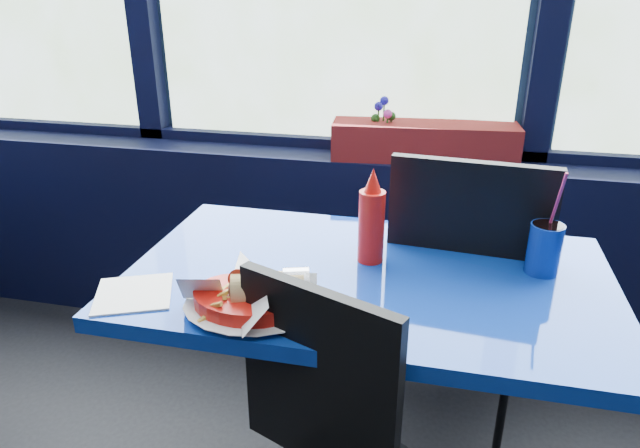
{
  "coord_description": "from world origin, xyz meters",
  "views": [
    {
      "loc": [
        0.47,
        0.74,
        1.43
      ],
      "look_at": [
        0.18,
        1.98,
        0.88
      ],
      "focal_mm": 32.0,
      "sensor_mm": 36.0,
      "label": 1
    }
  ],
  "objects_px": {
    "planter_box": "(424,141)",
    "soda_cup": "(545,247)",
    "food_basket": "(251,298)",
    "ketchup_bottle": "(371,221)",
    "chair_near_back": "(456,284)",
    "near_table": "(366,334)",
    "flower_vase": "(382,139)"
  },
  "relations": [
    {
      "from": "food_basket",
      "to": "soda_cup",
      "type": "distance_m",
      "value": 0.73
    },
    {
      "from": "planter_box",
      "to": "ketchup_bottle",
      "type": "relative_size",
      "value": 2.72
    },
    {
      "from": "soda_cup",
      "to": "near_table",
      "type": "bearing_deg",
      "value": -166.42
    },
    {
      "from": "near_table",
      "to": "planter_box",
      "type": "height_order",
      "value": "planter_box"
    },
    {
      "from": "planter_box",
      "to": "soda_cup",
      "type": "distance_m",
      "value": 0.84
    },
    {
      "from": "planter_box",
      "to": "ketchup_bottle",
      "type": "bearing_deg",
      "value": -101.54
    },
    {
      "from": "planter_box",
      "to": "chair_near_back",
      "type": "bearing_deg",
      "value": -80.03
    },
    {
      "from": "chair_near_back",
      "to": "food_basket",
      "type": "height_order",
      "value": "chair_near_back"
    },
    {
      "from": "planter_box",
      "to": "food_basket",
      "type": "xyz_separation_m",
      "value": [
        -0.3,
        -1.1,
        -0.08
      ]
    },
    {
      "from": "chair_near_back",
      "to": "flower_vase",
      "type": "height_order",
      "value": "flower_vase"
    },
    {
      "from": "ketchup_bottle",
      "to": "near_table",
      "type": "bearing_deg",
      "value": -84.85
    },
    {
      "from": "planter_box",
      "to": "food_basket",
      "type": "relative_size",
      "value": 2.46
    },
    {
      "from": "near_table",
      "to": "chair_near_back",
      "type": "bearing_deg",
      "value": 53.75
    },
    {
      "from": "flower_vase",
      "to": "soda_cup",
      "type": "distance_m",
      "value": 0.9
    },
    {
      "from": "planter_box",
      "to": "ketchup_bottle",
      "type": "height_order",
      "value": "ketchup_bottle"
    },
    {
      "from": "near_table",
      "to": "chair_near_back",
      "type": "distance_m",
      "value": 0.39
    },
    {
      "from": "ketchup_bottle",
      "to": "chair_near_back",
      "type": "bearing_deg",
      "value": 45.68
    },
    {
      "from": "ketchup_bottle",
      "to": "soda_cup",
      "type": "height_order",
      "value": "soda_cup"
    },
    {
      "from": "planter_box",
      "to": "food_basket",
      "type": "bearing_deg",
      "value": -110.92
    },
    {
      "from": "food_basket",
      "to": "soda_cup",
      "type": "height_order",
      "value": "soda_cup"
    },
    {
      "from": "planter_box",
      "to": "soda_cup",
      "type": "height_order",
      "value": "soda_cup"
    },
    {
      "from": "flower_vase",
      "to": "ketchup_bottle",
      "type": "relative_size",
      "value": 0.91
    },
    {
      "from": "food_basket",
      "to": "ketchup_bottle",
      "type": "bearing_deg",
      "value": 62.04
    },
    {
      "from": "flower_vase",
      "to": "ketchup_bottle",
      "type": "xyz_separation_m",
      "value": [
        0.07,
        -0.78,
        -0.01
      ]
    },
    {
      "from": "ketchup_bottle",
      "to": "soda_cup",
      "type": "xyz_separation_m",
      "value": [
        0.43,
        0.03,
        -0.04
      ]
    },
    {
      "from": "near_table",
      "to": "flower_vase",
      "type": "bearing_deg",
      "value": 95.32
    },
    {
      "from": "soda_cup",
      "to": "food_basket",
      "type": "bearing_deg",
      "value": -152.37
    },
    {
      "from": "flower_vase",
      "to": "ketchup_bottle",
      "type": "bearing_deg",
      "value": -84.67
    },
    {
      "from": "flower_vase",
      "to": "food_basket",
      "type": "distance_m",
      "value": 1.1
    },
    {
      "from": "ketchup_bottle",
      "to": "flower_vase",
      "type": "bearing_deg",
      "value": 95.33
    },
    {
      "from": "near_table",
      "to": "food_basket",
      "type": "xyz_separation_m",
      "value": [
        -0.23,
        -0.24,
        0.22
      ]
    },
    {
      "from": "chair_near_back",
      "to": "near_table",
      "type": "bearing_deg",
      "value": 58.71
    }
  ]
}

